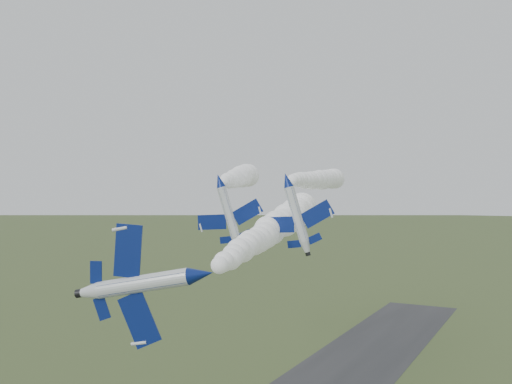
% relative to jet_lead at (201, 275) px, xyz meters
% --- Properties ---
extents(jet_lead, '(5.38, 13.65, 11.25)m').
position_rel_jet_lead_xyz_m(jet_lead, '(0.00, 0.00, 0.00)').
color(jet_lead, silver).
extents(smoke_trail_jet_lead, '(22.71, 63.38, 5.73)m').
position_rel_jet_lead_xyz_m(smoke_trail_jet_lead, '(-9.03, 34.20, 2.22)').
color(smoke_trail_jet_lead, white).
extents(jet_pair_left, '(9.55, 11.37, 3.70)m').
position_rel_jet_lead_xyz_m(jet_pair_left, '(-15.99, 29.38, 9.17)').
color(jet_pair_left, silver).
extents(smoke_trail_jet_pair_left, '(26.61, 52.78, 5.21)m').
position_rel_jet_lead_xyz_m(smoke_trail_jet_pair_left, '(-28.23, 57.07, 10.43)').
color(smoke_trail_jet_pair_left, white).
extents(jet_pair_right, '(9.87, 11.97, 3.76)m').
position_rel_jet_lead_xyz_m(jet_pair_right, '(-5.05, 29.66, 9.16)').
color(jet_pair_right, silver).
extents(smoke_trail_jet_pair_right, '(21.41, 65.36, 4.74)m').
position_rel_jet_lead_xyz_m(smoke_trail_jet_pair_right, '(-13.77, 64.75, 9.89)').
color(smoke_trail_jet_pair_right, white).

